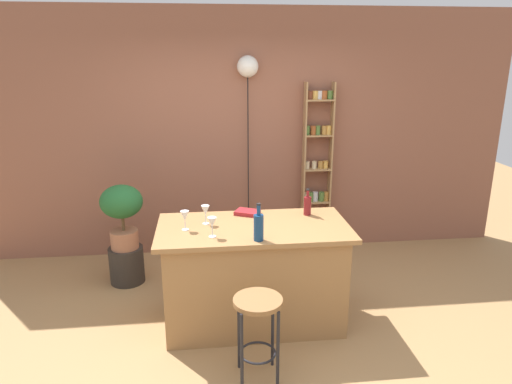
% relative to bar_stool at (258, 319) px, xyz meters
% --- Properties ---
extents(ground, '(12.00, 12.00, 0.00)m').
position_rel_bar_stool_xyz_m(ground, '(0.05, 0.47, -0.49)').
color(ground, '#A37A4C').
extents(back_wall, '(6.40, 0.10, 2.80)m').
position_rel_bar_stool_xyz_m(back_wall, '(0.05, 2.42, 0.91)').
color(back_wall, '#8C5642').
rests_on(back_wall, ground).
extents(kitchen_counter, '(1.62, 0.82, 0.90)m').
position_rel_bar_stool_xyz_m(kitchen_counter, '(0.05, 0.77, -0.03)').
color(kitchen_counter, '#9E7042').
rests_on(kitchen_counter, ground).
extents(bar_stool, '(0.35, 0.35, 0.65)m').
position_rel_bar_stool_xyz_m(bar_stool, '(0.00, 0.00, 0.00)').
color(bar_stool, black).
rests_on(bar_stool, ground).
extents(spice_shelf, '(0.34, 0.14, 2.00)m').
position_rel_bar_stool_xyz_m(spice_shelf, '(0.96, 2.28, 0.53)').
color(spice_shelf, '#A87F51').
rests_on(spice_shelf, ground).
extents(plant_stool, '(0.35, 0.35, 0.38)m').
position_rel_bar_stool_xyz_m(plant_stool, '(-1.18, 1.65, -0.30)').
color(plant_stool, '#2D2823').
rests_on(plant_stool, ground).
extents(potted_plant, '(0.42, 0.38, 0.67)m').
position_rel_bar_stool_xyz_m(potted_plant, '(-1.18, 1.65, 0.31)').
color(potted_plant, '#A86B4C').
rests_on(potted_plant, plant_stool).
extents(bottle_olive_oil, '(0.07, 0.07, 0.24)m').
position_rel_bar_stool_xyz_m(bottle_olive_oil, '(0.57, 1.00, 0.51)').
color(bottle_olive_oil, maroon).
rests_on(bottle_olive_oil, kitchen_counter).
extents(bottle_sauce_amber, '(0.08, 0.08, 0.30)m').
position_rel_bar_stool_xyz_m(bottle_sauce_amber, '(0.06, 0.45, 0.53)').
color(bottle_sauce_amber, navy).
rests_on(bottle_sauce_amber, kitchen_counter).
extents(wine_glass_left, '(0.07, 0.07, 0.16)m').
position_rel_bar_stool_xyz_m(wine_glass_left, '(-0.30, 0.57, 0.53)').
color(wine_glass_left, silver).
rests_on(wine_glass_left, kitchen_counter).
extents(wine_glass_center, '(0.07, 0.07, 0.16)m').
position_rel_bar_stool_xyz_m(wine_glass_center, '(-0.35, 0.87, 0.53)').
color(wine_glass_center, silver).
rests_on(wine_glass_center, kitchen_counter).
extents(wine_glass_right, '(0.07, 0.07, 0.16)m').
position_rel_bar_stool_xyz_m(wine_glass_right, '(-0.52, 0.74, 0.53)').
color(wine_glass_right, silver).
rests_on(wine_glass_right, kitchen_counter).
extents(cookbook, '(0.25, 0.22, 0.03)m').
position_rel_bar_stool_xyz_m(cookbook, '(0.03, 1.07, 0.43)').
color(cookbook, maroon).
rests_on(cookbook, kitchen_counter).
extents(pendant_globe_light, '(0.24, 0.24, 2.28)m').
position_rel_bar_stool_xyz_m(pendant_globe_light, '(0.16, 2.31, 1.65)').
color(pendant_globe_light, black).
rests_on(pendant_globe_light, ground).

